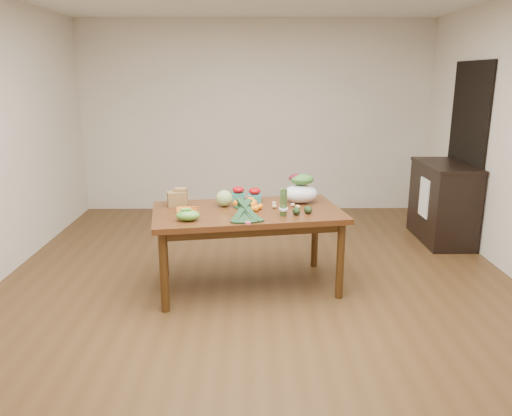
{
  "coord_description": "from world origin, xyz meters",
  "views": [
    {
      "loc": [
        -0.07,
        -4.25,
        1.93
      ],
      "look_at": [
        -0.02,
        0.0,
        0.8
      ],
      "focal_mm": 35.0,
      "sensor_mm": 36.0,
      "label": 1
    }
  ],
  "objects_px": {
    "cabbage": "(224,198)",
    "mandarin_cluster": "(253,206)",
    "cabinet": "(443,202)",
    "paper_bag": "(177,197)",
    "dining_table": "(247,249)",
    "asparagus_bundle": "(284,202)",
    "salad_bag": "(301,190)",
    "kale_bunch": "(246,211)"
  },
  "relations": [
    {
      "from": "cabbage",
      "to": "mandarin_cluster",
      "type": "xyz_separation_m",
      "value": [
        0.27,
        -0.15,
        -0.03
      ]
    },
    {
      "from": "cabinet",
      "to": "mandarin_cluster",
      "type": "xyz_separation_m",
      "value": [
        -2.27,
        -1.38,
        0.32
      ]
    },
    {
      "from": "paper_bag",
      "to": "cabbage",
      "type": "distance_m",
      "value": 0.45
    },
    {
      "from": "dining_table",
      "to": "asparagus_bundle",
      "type": "bearing_deg",
      "value": -43.63
    },
    {
      "from": "cabinet",
      "to": "salad_bag",
      "type": "bearing_deg",
      "value": -148.88
    },
    {
      "from": "paper_bag",
      "to": "cabinet",
      "type": "bearing_deg",
      "value": 21.78
    },
    {
      "from": "asparagus_bundle",
      "to": "cabinet",
      "type": "bearing_deg",
      "value": 28.52
    },
    {
      "from": "paper_bag",
      "to": "salad_bag",
      "type": "relative_size",
      "value": 0.7
    },
    {
      "from": "dining_table",
      "to": "asparagus_bundle",
      "type": "height_order",
      "value": "asparagus_bundle"
    },
    {
      "from": "cabbage",
      "to": "mandarin_cluster",
      "type": "distance_m",
      "value": 0.31
    },
    {
      "from": "cabbage",
      "to": "kale_bunch",
      "type": "height_order",
      "value": "kale_bunch"
    },
    {
      "from": "cabinet",
      "to": "asparagus_bundle",
      "type": "distance_m",
      "value": 2.58
    },
    {
      "from": "paper_bag",
      "to": "cabbage",
      "type": "bearing_deg",
      "value": -4.24
    },
    {
      "from": "dining_table",
      "to": "salad_bag",
      "type": "xyz_separation_m",
      "value": [
        0.51,
        0.26,
        0.5
      ]
    },
    {
      "from": "kale_bunch",
      "to": "salad_bag",
      "type": "bearing_deg",
      "value": 40.07
    },
    {
      "from": "mandarin_cluster",
      "to": "asparagus_bundle",
      "type": "height_order",
      "value": "asparagus_bundle"
    },
    {
      "from": "cabinet",
      "to": "paper_bag",
      "type": "bearing_deg",
      "value": -158.22
    },
    {
      "from": "cabbage",
      "to": "mandarin_cluster",
      "type": "bearing_deg",
      "value": -29.67
    },
    {
      "from": "asparagus_bundle",
      "to": "dining_table",
      "type": "bearing_deg",
      "value": 136.37
    },
    {
      "from": "paper_bag",
      "to": "cabbage",
      "type": "relative_size",
      "value": 1.49
    },
    {
      "from": "dining_table",
      "to": "kale_bunch",
      "type": "xyz_separation_m",
      "value": [
        -0.01,
        -0.35,
        0.45
      ]
    },
    {
      "from": "salad_bag",
      "to": "mandarin_cluster",
      "type": "bearing_deg",
      "value": -148.23
    },
    {
      "from": "mandarin_cluster",
      "to": "kale_bunch",
      "type": "height_order",
      "value": "kale_bunch"
    },
    {
      "from": "kale_bunch",
      "to": "salad_bag",
      "type": "height_order",
      "value": "salad_bag"
    },
    {
      "from": "cabinet",
      "to": "mandarin_cluster",
      "type": "bearing_deg",
      "value": -148.75
    },
    {
      "from": "kale_bunch",
      "to": "cabbage",
      "type": "bearing_deg",
      "value": 104.03
    },
    {
      "from": "kale_bunch",
      "to": "mandarin_cluster",
      "type": "bearing_deg",
      "value": 69.9
    },
    {
      "from": "cabinet",
      "to": "asparagus_bundle",
      "type": "relative_size",
      "value": 4.08
    },
    {
      "from": "dining_table",
      "to": "cabbage",
      "type": "relative_size",
      "value": 11.07
    },
    {
      "from": "paper_bag",
      "to": "asparagus_bundle",
      "type": "height_order",
      "value": "asparagus_bundle"
    },
    {
      "from": "dining_table",
      "to": "cabinet",
      "type": "distance_m",
      "value": 2.69
    },
    {
      "from": "cabinet",
      "to": "kale_bunch",
      "type": "relative_size",
      "value": 2.55
    },
    {
      "from": "dining_table",
      "to": "salad_bag",
      "type": "bearing_deg",
      "value": 17.48
    },
    {
      "from": "cabbage",
      "to": "salad_bag",
      "type": "distance_m",
      "value": 0.74
    },
    {
      "from": "paper_bag",
      "to": "mandarin_cluster",
      "type": "xyz_separation_m",
      "value": [
        0.71,
        -0.19,
        -0.04
      ]
    },
    {
      "from": "asparagus_bundle",
      "to": "salad_bag",
      "type": "distance_m",
      "value": 0.51
    },
    {
      "from": "dining_table",
      "to": "asparagus_bundle",
      "type": "relative_size",
      "value": 6.77
    },
    {
      "from": "asparagus_bundle",
      "to": "mandarin_cluster",
      "type": "bearing_deg",
      "value": 134.71
    },
    {
      "from": "mandarin_cluster",
      "to": "asparagus_bundle",
      "type": "relative_size",
      "value": 0.72
    },
    {
      "from": "cabbage",
      "to": "kale_bunch",
      "type": "relative_size",
      "value": 0.38
    },
    {
      "from": "cabinet",
      "to": "cabbage",
      "type": "bearing_deg",
      "value": -154.23
    },
    {
      "from": "cabinet",
      "to": "paper_bag",
      "type": "relative_size",
      "value": 4.48
    }
  ]
}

